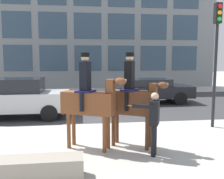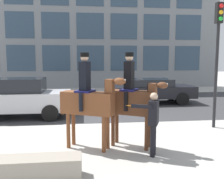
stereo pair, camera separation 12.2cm
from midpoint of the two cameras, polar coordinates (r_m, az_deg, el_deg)
ground_plane at (r=9.45m, az=-2.97°, el=-8.52°), size 80.00×80.00×0.00m
road_surface at (r=14.08m, az=-4.49°, el=-3.39°), size 23.29×8.50×0.01m
mounted_horse_lead at (r=6.96m, az=-5.73°, el=-2.44°), size 1.81×1.10×2.70m
mounted_horse_companion at (r=7.13m, az=4.21°, el=-2.34°), size 1.66×1.11×2.71m
pedestrian_bystander at (r=6.56m, az=8.99°, el=-6.66°), size 0.91×0.46×1.67m
street_car_near_lane at (r=11.40m, az=-20.41°, el=-1.79°), size 4.01×1.81×1.71m
street_car_far_lane at (r=14.53m, az=8.43°, el=-0.07°), size 4.66×2.04×1.41m
traffic_light at (r=9.84m, az=22.44°, el=9.15°), size 0.24×0.29×4.50m
planter_ledge at (r=5.76m, az=-21.24°, el=-16.79°), size 2.68×0.56×0.48m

